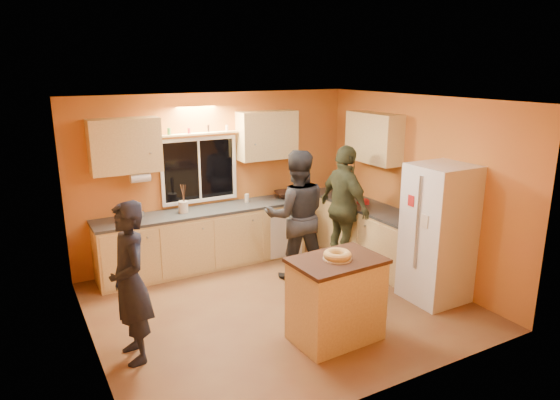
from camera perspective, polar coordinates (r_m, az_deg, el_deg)
ground at (r=6.57m, az=-0.06°, el=-11.93°), size 4.50×4.50×0.00m
room_shell at (r=6.41m, az=-0.91°, el=2.80°), size 4.54×4.04×2.61m
back_counter at (r=7.81m, az=-6.05°, el=-3.91°), size 4.23×0.62×0.90m
right_counter at (r=7.80m, az=10.78°, el=-4.12°), size 0.62×1.84×0.90m
refrigerator at (r=6.73m, az=17.63°, el=-3.67°), size 0.72×0.70×1.80m
island at (r=5.67m, az=6.42°, el=-11.14°), size 1.02×0.72×0.96m
bundt_pastry at (r=5.46m, az=6.58°, el=-6.26°), size 0.31×0.31×0.09m
person_left at (r=5.35m, az=-16.76°, el=-9.05°), size 0.44×0.64×1.71m
person_center at (r=7.06m, az=1.89°, el=-1.78°), size 1.10×0.99×1.87m
person_right at (r=7.53m, az=7.37°, el=-0.82°), size 0.46×1.09×1.87m
mixing_bowl at (r=8.16m, az=0.76°, el=0.66°), size 0.46×0.46×0.09m
utensil_crock at (r=7.43m, az=-10.99°, el=-0.78°), size 0.14×0.14×0.17m
potted_plant at (r=7.23m, az=14.69°, el=-1.02°), size 0.31×0.29×0.28m
red_box at (r=7.87m, az=9.48°, el=-0.19°), size 0.19×0.17×0.07m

